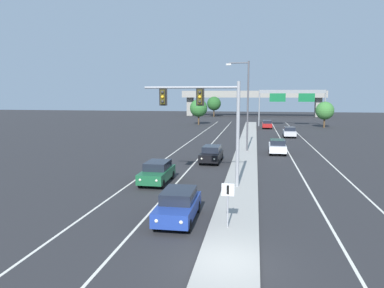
{
  "coord_description": "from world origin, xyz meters",
  "views": [
    {
      "loc": [
        0.9,
        -13.24,
        6.45
      ],
      "look_at": [
        -3.2,
        10.47,
        3.2
      ],
      "focal_mm": 34.17,
      "sensor_mm": 36.0,
      "label": 1
    }
  ],
  "objects": [
    {
      "name": "ground_plane",
      "position": [
        0.0,
        0.0,
        0.0
      ],
      "size": [
        260.0,
        260.0,
        0.0
      ],
      "primitive_type": "plane",
      "color": "#28282B"
    },
    {
      "name": "median_island",
      "position": [
        0.0,
        18.0,
        0.07
      ],
      "size": [
        2.4,
        110.0,
        0.15
      ],
      "primitive_type": "cube",
      "color": "#9E9B93",
      "rests_on": "ground"
    },
    {
      "name": "lane_stripe_oncoming_center",
      "position": [
        -4.7,
        25.0,
        0.0
      ],
      "size": [
        0.14,
        100.0,
        0.01
      ],
      "primitive_type": "cube",
      "color": "silver",
      "rests_on": "ground"
    },
    {
      "name": "lane_stripe_receding_center",
      "position": [
        4.7,
        25.0,
        0.0
      ],
      "size": [
        0.14,
        100.0,
        0.01
      ],
      "primitive_type": "cube",
      "color": "silver",
      "rests_on": "ground"
    },
    {
      "name": "edge_stripe_left",
      "position": [
        -8.0,
        25.0,
        0.0
      ],
      "size": [
        0.14,
        100.0,
        0.01
      ],
      "primitive_type": "cube",
      "color": "silver",
      "rests_on": "ground"
    },
    {
      "name": "edge_stripe_right",
      "position": [
        8.0,
        25.0,
        0.0
      ],
      "size": [
        0.14,
        100.0,
        0.01
      ],
      "primitive_type": "cube",
      "color": "silver",
      "rests_on": "ground"
    },
    {
      "name": "overhead_signal_mast",
      "position": [
        -2.28,
        11.62,
        5.28
      ],
      "size": [
        6.64,
        0.44,
        7.2
      ],
      "color": "gray",
      "rests_on": "median_island"
    },
    {
      "name": "median_sign_post",
      "position": [
        -0.29,
        3.6,
        1.59
      ],
      "size": [
        0.6,
        0.1,
        2.2
      ],
      "color": "gray",
      "rests_on": "median_island"
    },
    {
      "name": "street_lamp_median",
      "position": [
        -0.16,
        28.24,
        5.79
      ],
      "size": [
        2.58,
        0.28,
        10.0
      ],
      "color": "#4C4C51",
      "rests_on": "median_island"
    },
    {
      "name": "car_oncoming_blue",
      "position": [
        -2.9,
        4.58,
        0.82
      ],
      "size": [
        1.86,
        4.49,
        1.58
      ],
      "color": "navy",
      "rests_on": "ground"
    },
    {
      "name": "car_oncoming_green",
      "position": [
        -6.11,
        12.24,
        0.82
      ],
      "size": [
        1.84,
        4.48,
        1.58
      ],
      "color": "#195633",
      "rests_on": "ground"
    },
    {
      "name": "car_oncoming_black",
      "position": [
        -3.15,
        21.16,
        0.82
      ],
      "size": [
        1.91,
        4.5,
        1.58
      ],
      "color": "black",
      "rests_on": "ground"
    },
    {
      "name": "car_receding_white",
      "position": [
        3.39,
        27.63,
        0.82
      ],
      "size": [
        1.89,
        4.5,
        1.58
      ],
      "color": "silver",
      "rests_on": "ground"
    },
    {
      "name": "car_receding_silver",
      "position": [
        6.14,
        44.27,
        0.82
      ],
      "size": [
        1.9,
        4.5,
        1.58
      ],
      "color": "#B7B7BC",
      "rests_on": "ground"
    },
    {
      "name": "car_receding_red",
      "position": [
        3.21,
        58.49,
        0.82
      ],
      "size": [
        1.83,
        4.47,
        1.58
      ],
      "color": "maroon",
      "rests_on": "ground"
    },
    {
      "name": "highway_sign_gantry",
      "position": [
        8.2,
        63.97,
        6.16
      ],
      "size": [
        13.28,
        0.42,
        7.5
      ],
      "color": "gray",
      "rests_on": "ground"
    },
    {
      "name": "overpass_bridge",
      "position": [
        0.0,
        99.5,
        5.78
      ],
      "size": [
        42.4,
        6.4,
        7.65
      ],
      "color": "gray",
      "rests_on": "ground"
    },
    {
      "name": "tree_far_right_b",
      "position": [
        14.41,
        62.21,
        3.34
      ],
      "size": [
        3.55,
        3.55,
        5.13
      ],
      "color": "#4C3823",
      "rests_on": "ground"
    },
    {
      "name": "tree_far_left_b",
      "position": [
        -11.22,
        65.31,
        3.61
      ],
      "size": [
        3.82,
        3.82,
        5.53
      ],
      "color": "#4C3823",
      "rests_on": "ground"
    },
    {
      "name": "tree_far_left_a",
      "position": [
        -11.18,
        94.78,
        3.88
      ],
      "size": [
        4.11,
        4.11,
        5.95
      ],
      "color": "#4C3823",
      "rests_on": "ground"
    }
  ]
}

